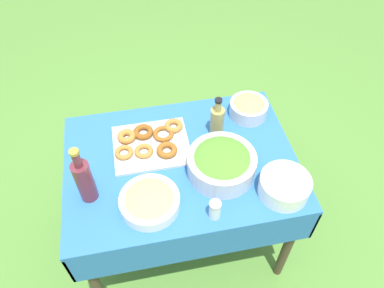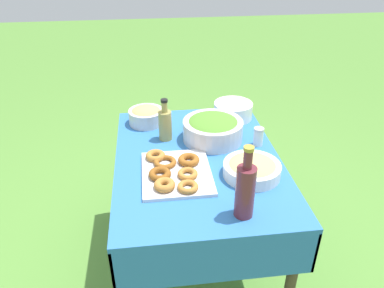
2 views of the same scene
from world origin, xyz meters
name	(u,v)px [view 1 (image 1 of 2)]	position (x,y,z in m)	size (l,w,h in m)	color
ground_plane	(183,234)	(0.00, 0.00, 0.00)	(14.00, 14.00, 0.00)	#568C38
picnic_table	(181,174)	(0.00, 0.00, 0.66)	(1.16, 0.84, 0.77)	#2D6BB2
salad_bowl	(222,163)	(-0.18, 0.11, 0.84)	(0.33, 0.33, 0.13)	silver
pasta_bowl	(150,201)	(0.18, 0.23, 0.81)	(0.27, 0.27, 0.08)	white
donut_platter	(151,142)	(0.13, -0.13, 0.79)	(0.41, 0.33, 0.05)	silver
plate_stack	(284,186)	(-0.43, 0.28, 0.82)	(0.24, 0.24, 0.10)	white
olive_oil_bottle	(217,120)	(-0.22, -0.15, 0.87)	(0.07, 0.07, 0.24)	#998E4C
wine_bottle	(84,180)	(0.45, 0.13, 0.90)	(0.08, 0.08, 0.32)	maroon
bread_bowl	(249,107)	(-0.42, -0.25, 0.83)	(0.21, 0.21, 0.11)	silver
salt_shaker	(215,210)	(-0.09, 0.34, 0.82)	(0.05, 0.05, 0.10)	white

